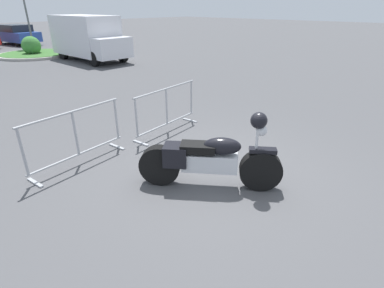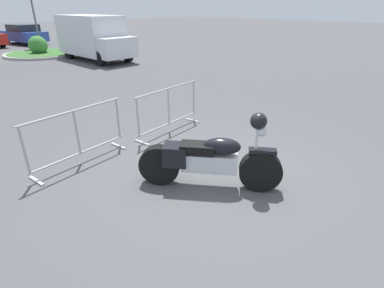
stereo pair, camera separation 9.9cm
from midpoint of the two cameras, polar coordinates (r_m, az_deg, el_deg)
ground_plane at (r=5.49m, az=3.75°, el=-5.63°), size 120.00×120.00×0.00m
motorcycle at (r=4.89m, az=2.81°, el=-2.88°), size 1.60×1.98×1.33m
crowd_barrier_near at (r=5.99m, az=-21.65°, el=1.19°), size 2.03×0.67×1.07m
crowd_barrier_far at (r=7.12m, az=-5.25°, el=6.53°), size 2.03×0.67×1.07m
delivery_van at (r=18.12m, az=-19.39°, el=18.71°), size 2.11×5.05×2.31m
parked_car_blue at (r=28.24m, az=-30.59°, el=17.52°), size 2.42×4.51×1.46m
pedestrian at (r=18.65m, az=-20.24°, el=17.73°), size 0.38×0.38×1.69m
planter_island at (r=21.28m, az=-27.93°, el=15.40°), size 4.33×4.33×1.14m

